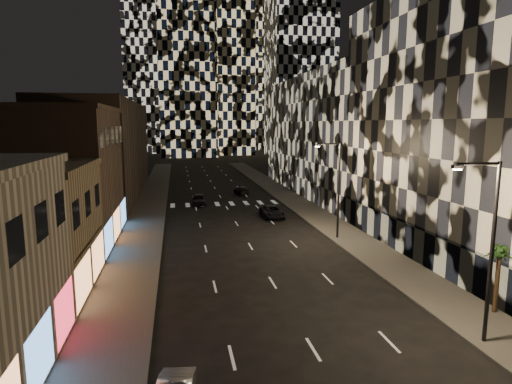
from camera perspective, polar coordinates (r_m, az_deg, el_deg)
name	(u,v)px	position (r m, az deg, el deg)	size (l,w,h in m)	color
sidewalk_left	(150,206)	(58.66, -13.99, -1.78)	(4.00, 120.00, 0.15)	#47443F
sidewalk_right	(295,201)	(60.77, 5.18, -1.18)	(4.00, 120.00, 0.15)	#47443F
curb_left	(166,205)	(58.57, -11.94, -1.73)	(0.20, 120.00, 0.15)	#4C4C47
curb_right	(280,201)	(60.24, 3.26, -1.24)	(0.20, 120.00, 0.15)	#4C4C47
retail_tan	(6,234)	(31.25, -30.38, -4.91)	(10.00, 10.00, 8.00)	#816E4D
retail_brown	(57,178)	(42.69, -25.00, 1.68)	(10.00, 15.00, 12.00)	brown
retail_filler_left	(104,150)	(68.49, -19.61, 5.33)	(10.00, 40.00, 14.00)	brown
midrise_right	(494,122)	(41.45, 29.15, 8.12)	(16.00, 25.00, 22.00)	#232326
midrise_base	(403,236)	(38.22, 19.06, -5.62)	(0.60, 25.00, 3.00)	#383838
midrise_filler_right	(344,136)	(69.72, 11.72, 7.37)	(16.00, 40.00, 18.00)	#232326
tower_right_mid	(300,2)	(153.47, 5.93, 23.83)	(20.00, 20.00, 100.00)	black
tower_center_low	(186,9)	(152.07, -9.36, 22.93)	(18.00, 18.00, 95.00)	black
streetlight_near	(488,240)	(23.52, 28.58, -5.65)	(2.55, 0.25, 9.00)	black
streetlight_far	(336,183)	(40.68, 10.67, 1.13)	(2.55, 0.25, 9.00)	black
car_dark_midlane	(199,199)	(58.39, -7.62, -0.98)	(1.75, 4.34, 1.48)	black
car_dark_oncoming	(241,190)	(66.67, -1.97, 0.23)	(1.69, 4.16, 1.21)	black
car_dark_rightlane	(272,212)	(49.95, 2.16, -2.68)	(2.27, 4.92, 1.37)	black
palm_tree	(499,257)	(28.05, 29.69, -7.58)	(1.97, 2.02, 3.96)	#47331E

